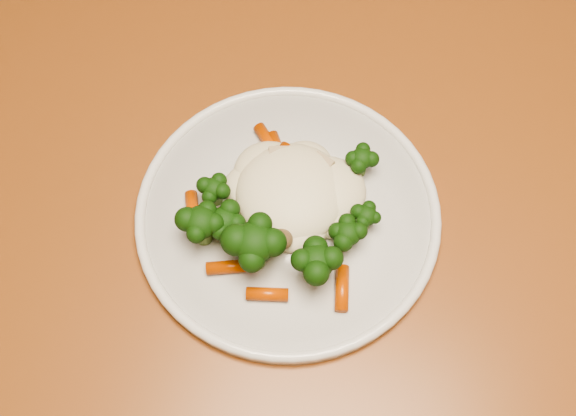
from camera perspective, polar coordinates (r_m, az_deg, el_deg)
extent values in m
plane|color=brown|center=(1.45, 3.35, -7.77)|extent=(3.00, 3.00, 0.00)
cube|color=brown|center=(0.72, 6.63, -0.70)|extent=(1.29, 1.09, 0.04)
cube|color=brown|center=(1.33, -6.36, 12.71)|extent=(0.08, 0.08, 0.71)
cylinder|color=silver|center=(0.68, 0.00, -0.54)|extent=(0.29, 0.29, 0.01)
ellipsoid|color=beige|center=(0.66, 0.29, 1.71)|extent=(0.12, 0.11, 0.05)
ellipsoid|color=black|center=(0.65, -4.95, -1.45)|extent=(0.04, 0.04, 0.04)
ellipsoid|color=black|center=(0.63, -2.61, -3.33)|extent=(0.06, 0.06, 0.05)
ellipsoid|color=black|center=(0.63, 2.23, -4.68)|extent=(0.05, 0.05, 0.05)
ellipsoid|color=black|center=(0.65, 4.68, -2.36)|extent=(0.04, 0.04, 0.03)
ellipsoid|color=black|center=(0.66, 6.13, -0.91)|extent=(0.03, 0.03, 0.03)
ellipsoid|color=black|center=(0.69, 5.81, 3.55)|extent=(0.03, 0.03, 0.03)
ellipsoid|color=black|center=(0.67, -5.80, 1.15)|extent=(0.04, 0.04, 0.03)
ellipsoid|color=black|center=(0.65, -6.78, -1.63)|extent=(0.05, 0.05, 0.04)
cylinder|color=#C74804|center=(0.71, -1.36, 5.00)|extent=(0.04, 0.04, 0.01)
cylinder|color=#C74804|center=(0.70, 1.15, 3.71)|extent=(0.03, 0.04, 0.01)
cylinder|color=#C74804|center=(0.68, 3.94, 1.27)|extent=(0.05, 0.02, 0.01)
cylinder|color=#C74804|center=(0.68, -7.56, -0.39)|extent=(0.03, 0.04, 0.01)
cylinder|color=#C74804|center=(0.65, -4.44, -4.64)|extent=(0.05, 0.03, 0.01)
cylinder|color=#C74804|center=(0.64, -1.65, -6.82)|extent=(0.04, 0.02, 0.01)
cylinder|color=#C74804|center=(0.64, 4.30, -6.36)|extent=(0.02, 0.04, 0.01)
cylinder|color=#C74804|center=(0.67, 2.71, 1.26)|extent=(0.02, 0.05, 0.01)
cylinder|color=#C74804|center=(0.68, -1.05, 3.56)|extent=(0.03, 0.05, 0.01)
cylinder|color=#C74804|center=(0.70, -0.62, 4.12)|extent=(0.04, 0.05, 0.01)
ellipsoid|color=brown|center=(0.67, 0.52, 1.18)|extent=(0.03, 0.03, 0.02)
ellipsoid|color=brown|center=(0.66, 1.97, 0.52)|extent=(0.03, 0.03, 0.02)
ellipsoid|color=brown|center=(0.67, -2.11, 1.16)|extent=(0.02, 0.02, 0.02)
ellipsoid|color=brown|center=(0.64, -0.52, -2.49)|extent=(0.02, 0.02, 0.01)
ellipsoid|color=brown|center=(0.67, 1.49, 1.50)|extent=(0.03, 0.03, 0.02)
cube|color=tan|center=(0.69, -0.56, 4.08)|extent=(0.03, 0.02, 0.01)
cube|color=tan|center=(0.68, 2.73, 3.47)|extent=(0.03, 0.02, 0.01)
cube|color=tan|center=(0.68, -1.27, 3.45)|extent=(0.02, 0.02, 0.01)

